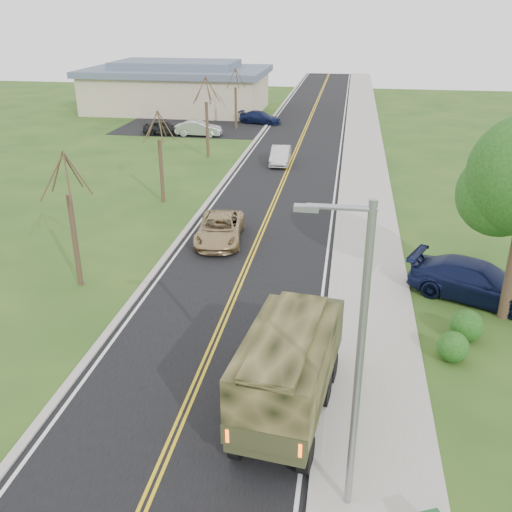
% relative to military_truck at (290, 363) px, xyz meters
% --- Properties ---
extents(ground, '(160.00, 160.00, 0.00)m').
position_rel_military_truck_xyz_m(ground, '(-3.18, -2.76, -1.82)').
color(ground, '#234416').
rests_on(ground, ground).
extents(road, '(8.00, 120.00, 0.01)m').
position_rel_military_truck_xyz_m(road, '(-3.18, 37.24, -1.82)').
color(road, black).
rests_on(road, ground).
extents(curb_right, '(0.30, 120.00, 0.12)m').
position_rel_military_truck_xyz_m(curb_right, '(0.97, 37.24, -1.76)').
color(curb_right, '#9E998E').
rests_on(curb_right, ground).
extents(sidewalk_right, '(3.20, 120.00, 0.10)m').
position_rel_military_truck_xyz_m(sidewalk_right, '(2.72, 37.24, -1.77)').
color(sidewalk_right, '#9E998E').
rests_on(sidewalk_right, ground).
extents(curb_left, '(0.30, 120.00, 0.10)m').
position_rel_military_truck_xyz_m(curb_left, '(-7.33, 37.24, -1.77)').
color(curb_left, '#9E998E').
rests_on(curb_left, ground).
extents(street_light, '(1.65, 0.22, 8.00)m').
position_rel_military_truck_xyz_m(street_light, '(1.72, -3.26, 2.61)').
color(street_light, gray).
rests_on(street_light, ground).
extents(bare_tree_a, '(1.93, 2.26, 6.08)m').
position_rel_military_truck_xyz_m(bare_tree_a, '(-10.18, 7.24, 0.80)').
color(bare_tree_a, '#38281C').
rests_on(bare_tree_a, ground).
extents(bare_tree_b, '(1.83, 2.14, 5.73)m').
position_rel_military_truck_xyz_m(bare_tree_b, '(-10.18, 19.24, 0.65)').
color(bare_tree_b, '#38281C').
rests_on(bare_tree_b, ground).
extents(bare_tree_c, '(2.04, 2.39, 6.42)m').
position_rel_military_truck_xyz_m(bare_tree_c, '(-10.18, 31.24, 0.95)').
color(bare_tree_c, '#38281C').
rests_on(bare_tree_c, ground).
extents(bare_tree_d, '(1.88, 2.20, 5.91)m').
position_rel_military_truck_xyz_m(bare_tree_d, '(-10.18, 43.24, 0.73)').
color(bare_tree_d, '#38281C').
rests_on(bare_tree_d, ground).
extents(commercial_building, '(25.50, 21.50, 5.65)m').
position_rel_military_truck_xyz_m(commercial_building, '(-19.16, 53.21, 0.86)').
color(commercial_building, tan).
rests_on(commercial_building, ground).
extents(military_truck, '(2.96, 6.60, 3.19)m').
position_rel_military_truck_xyz_m(military_truck, '(0.00, 0.00, 0.00)').
color(military_truck, black).
rests_on(military_truck, ground).
extents(suv_champagne, '(2.78, 5.18, 1.38)m').
position_rel_military_truck_xyz_m(suv_champagne, '(-5.15, 13.32, -1.13)').
color(suv_champagne, tan).
rests_on(suv_champagne, ground).
extents(sedan_silver, '(1.60, 4.17, 1.36)m').
position_rel_military_truck_xyz_m(sedan_silver, '(-3.98, 29.90, -1.15)').
color(sedan_silver, silver).
rests_on(sedan_silver, ground).
extents(pickup_navy, '(6.10, 4.40, 1.64)m').
position_rel_military_truck_xyz_m(pickup_navy, '(6.99, 8.67, -1.00)').
color(pickup_navy, '#0F1537').
rests_on(pickup_navy, ground).
extents(lot_car_dark, '(4.16, 1.96, 1.38)m').
position_rel_military_truck_xyz_m(lot_car_dark, '(-16.49, 39.24, -1.14)').
color(lot_car_dark, black).
rests_on(lot_car_dark, ground).
extents(lot_car_silver, '(4.39, 1.60, 1.44)m').
position_rel_military_truck_xyz_m(lot_car_silver, '(-13.04, 39.24, -1.11)').
color(lot_car_silver, '#ADADB2').
rests_on(lot_car_silver, ground).
extents(lot_car_navy, '(4.81, 2.87, 1.31)m').
position_rel_military_truck_xyz_m(lot_car_navy, '(-8.18, 46.38, -1.17)').
color(lot_car_navy, '#10183C').
rests_on(lot_car_navy, ground).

